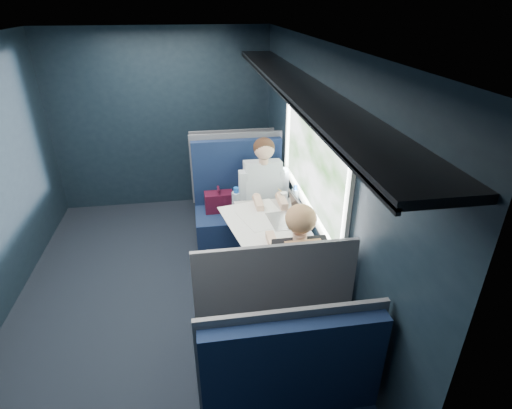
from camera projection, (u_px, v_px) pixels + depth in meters
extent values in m
cube|color=black|center=(164.00, 299.00, 3.85)|extent=(2.80, 4.20, 0.01)
cube|color=black|center=(318.00, 180.00, 3.52)|extent=(0.10, 4.20, 2.30)
cube|color=black|center=(163.00, 121.00, 5.21)|extent=(2.80, 0.10, 2.30)
cube|color=silver|center=(128.00, 35.00, 2.77)|extent=(2.80, 4.20, 0.10)
cube|color=silver|center=(314.00, 113.00, 3.23)|extent=(0.03, 1.84, 0.07)
cube|color=silver|center=(308.00, 206.00, 3.63)|extent=(0.03, 1.84, 0.07)
cube|color=silver|center=(347.00, 211.00, 2.65)|extent=(0.03, 0.07, 0.78)
cube|color=silver|center=(288.00, 132.00, 4.21)|extent=(0.03, 0.07, 0.78)
cube|color=black|center=(297.00, 84.00, 3.10)|extent=(0.36, 4.10, 0.04)
cube|color=black|center=(275.00, 88.00, 3.09)|extent=(0.02, 4.10, 0.03)
cube|color=red|center=(316.00, 95.00, 3.17)|extent=(0.01, 0.10, 0.12)
cylinder|color=#54565E|center=(254.00, 260.00, 3.81)|extent=(0.08, 0.08, 0.70)
cube|color=beige|center=(273.00, 225.00, 3.66)|extent=(0.62, 1.00, 0.04)
cube|color=#0B1634|center=(241.00, 230.00, 4.55)|extent=(1.00, 0.50, 0.45)
cube|color=#0B1634|center=(237.00, 171.00, 4.53)|extent=(1.00, 0.10, 0.75)
cube|color=#54565E|center=(237.00, 168.00, 4.57)|extent=(1.04, 0.03, 0.82)
cube|color=#54565E|center=(241.00, 207.00, 4.35)|extent=(0.06, 0.40, 0.20)
cube|color=#480F23|center=(219.00, 202.00, 4.44)|extent=(0.32, 0.17, 0.22)
cylinder|color=#480F23|center=(218.00, 189.00, 4.37)|extent=(0.03, 0.13, 0.03)
cylinder|color=silver|center=(236.00, 204.00, 4.34)|extent=(0.10, 0.10, 0.27)
cylinder|color=blue|center=(236.00, 190.00, 4.26)|extent=(0.06, 0.06, 0.06)
cube|color=#0B1634|center=(265.00, 330.00, 3.18)|extent=(1.00, 0.50, 0.45)
cube|color=#0B1634|center=(274.00, 296.00, 2.64)|extent=(1.00, 0.10, 0.75)
cube|color=#54565E|center=(275.00, 299.00, 2.58)|extent=(1.04, 0.03, 0.82)
cube|color=#54565E|center=(264.00, 294.00, 3.07)|extent=(0.06, 0.40, 0.20)
cube|color=#0B1634|center=(232.00, 189.00, 5.51)|extent=(1.00, 0.40, 0.45)
cube|color=#0B1634|center=(232.00, 158.00, 5.04)|extent=(1.00, 0.10, 0.66)
cube|color=#54565E|center=(233.00, 158.00, 4.99)|extent=(1.04, 0.03, 0.72)
cube|color=#0B1634|center=(293.00, 370.00, 2.17)|extent=(1.00, 0.10, 0.66)
cube|color=#54565E|center=(291.00, 359.00, 2.21)|extent=(1.04, 0.03, 0.72)
cube|color=black|center=(265.00, 211.00, 4.32)|extent=(0.36, 0.44, 0.16)
cube|color=black|center=(268.00, 244.00, 4.28)|extent=(0.32, 0.12, 0.45)
cube|color=silver|center=(263.00, 184.00, 4.34)|extent=(0.40, 0.29, 0.53)
cylinder|color=#D8A88C|center=(264.00, 161.00, 4.18)|extent=(0.10, 0.10, 0.06)
sphere|color=#D8A88C|center=(264.00, 149.00, 4.10)|extent=(0.21, 0.21, 0.21)
sphere|color=#382114|center=(264.00, 147.00, 4.10)|extent=(0.22, 0.22, 0.22)
cube|color=silver|center=(243.00, 186.00, 4.28)|extent=(0.09, 0.12, 0.34)
cube|color=silver|center=(283.00, 184.00, 4.34)|extent=(0.09, 0.12, 0.34)
cube|color=black|center=(293.00, 286.00, 3.19)|extent=(0.36, 0.44, 0.16)
cube|color=black|center=(286.00, 299.00, 3.51)|extent=(0.32, 0.12, 0.45)
cube|color=black|center=(299.00, 272.00, 2.94)|extent=(0.40, 0.29, 0.53)
cylinder|color=#D8A88C|center=(300.00, 237.00, 2.84)|extent=(0.10, 0.10, 0.06)
sphere|color=#D8A88C|center=(300.00, 219.00, 2.80)|extent=(0.21, 0.21, 0.21)
sphere|color=#AD7C50|center=(301.00, 219.00, 2.78)|extent=(0.22, 0.22, 0.22)
cube|color=black|center=(269.00, 272.00, 2.94)|extent=(0.09, 0.12, 0.34)
cube|color=black|center=(326.00, 266.00, 3.00)|extent=(0.09, 0.12, 0.34)
cube|color=#AD7C50|center=(302.00, 264.00, 2.83)|extent=(0.26, 0.07, 0.36)
cube|color=white|center=(258.00, 222.00, 3.68)|extent=(0.71, 0.90, 0.01)
cube|color=silver|center=(283.00, 221.00, 3.68)|extent=(0.29, 0.36, 0.02)
cube|color=silver|center=(297.00, 207.00, 3.64)|extent=(0.04, 0.34, 0.23)
cube|color=black|center=(296.00, 208.00, 3.64)|extent=(0.03, 0.30, 0.19)
cylinder|color=silver|center=(295.00, 198.00, 3.89)|extent=(0.07, 0.07, 0.19)
cylinder|color=blue|center=(296.00, 188.00, 3.84)|extent=(0.04, 0.04, 0.04)
cylinder|color=white|center=(284.00, 197.00, 4.04)|extent=(0.07, 0.07, 0.09)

